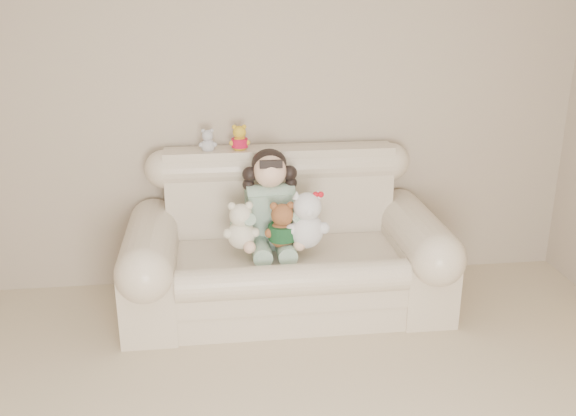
{
  "coord_description": "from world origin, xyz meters",
  "views": [
    {
      "loc": [
        -0.36,
        -1.87,
        2.09
      ],
      "look_at": [
        0.11,
        1.9,
        0.75
      ],
      "focal_mm": 40.03,
      "sensor_mm": 36.0,
      "label": 1
    }
  ],
  "objects_px": {
    "white_cat": "(307,214)",
    "cream_teddy": "(241,221)",
    "brown_teddy": "(282,221)",
    "sofa": "(286,237)",
    "seated_child": "(270,199)"
  },
  "relations": [
    {
      "from": "brown_teddy",
      "to": "cream_teddy",
      "type": "bearing_deg",
      "value": 168.54
    },
    {
      "from": "sofa",
      "to": "cream_teddy",
      "type": "bearing_deg",
      "value": -159.42
    },
    {
      "from": "white_cat",
      "to": "cream_teddy",
      "type": "distance_m",
      "value": 0.42
    },
    {
      "from": "sofa",
      "to": "cream_teddy",
      "type": "height_order",
      "value": "sofa"
    },
    {
      "from": "brown_teddy",
      "to": "white_cat",
      "type": "height_order",
      "value": "white_cat"
    },
    {
      "from": "seated_child",
      "to": "white_cat",
      "type": "xyz_separation_m",
      "value": [
        0.21,
        -0.23,
        -0.03
      ]
    },
    {
      "from": "brown_teddy",
      "to": "white_cat",
      "type": "relative_size",
      "value": 0.8
    },
    {
      "from": "brown_teddy",
      "to": "cream_teddy",
      "type": "height_order",
      "value": "cream_teddy"
    },
    {
      "from": "white_cat",
      "to": "cream_teddy",
      "type": "xyz_separation_m",
      "value": [
        -0.41,
        0.03,
        -0.04
      ]
    },
    {
      "from": "cream_teddy",
      "to": "sofa",
      "type": "bearing_deg",
      "value": 27.77
    },
    {
      "from": "brown_teddy",
      "to": "cream_teddy",
      "type": "xyz_separation_m",
      "value": [
        -0.26,
        0.02,
        0.0
      ]
    },
    {
      "from": "sofa",
      "to": "white_cat",
      "type": "bearing_deg",
      "value": -51.81
    },
    {
      "from": "sofa",
      "to": "brown_teddy",
      "type": "height_order",
      "value": "sofa"
    },
    {
      "from": "white_cat",
      "to": "cream_teddy",
      "type": "bearing_deg",
      "value": 157.24
    },
    {
      "from": "brown_teddy",
      "to": "sofa",
      "type": "bearing_deg",
      "value": 65.23
    }
  ]
}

